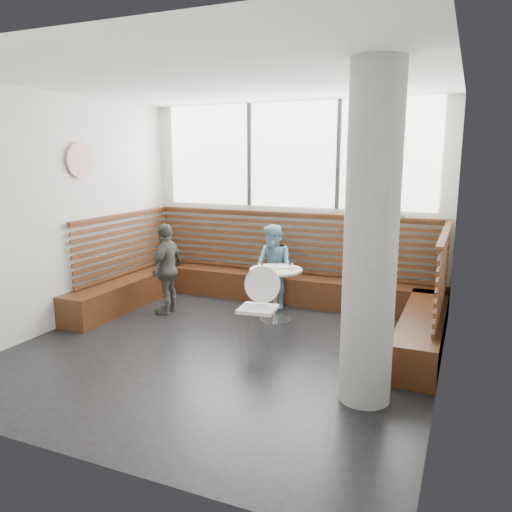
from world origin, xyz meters
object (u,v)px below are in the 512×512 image
at_px(child_back, 274,267).
at_px(cafe_chair, 260,300).
at_px(concrete_column, 371,239).
at_px(child_left, 167,268).
at_px(adult_man, 376,269).
at_px(cafe_table, 276,284).

bearing_deg(child_back, cafe_chair, -54.59).
bearing_deg(concrete_column, cafe_chair, 147.60).
bearing_deg(cafe_chair, concrete_column, -38.15).
bearing_deg(child_left, concrete_column, 59.13).
relative_size(child_back, child_left, 0.96).
distance_m(concrete_column, adult_man, 1.95).
height_order(adult_man, child_left, adult_man).
bearing_deg(adult_man, concrete_column, -162.02).
bearing_deg(adult_man, cafe_table, 97.25).
height_order(cafe_table, child_back, child_back).
relative_size(cafe_table, adult_man, 0.42).
xyz_separation_m(cafe_chair, child_back, (-0.40, 1.50, 0.08)).
bearing_deg(child_back, adult_man, -0.75).
xyz_separation_m(concrete_column, adult_man, (-0.24, 1.81, -0.68)).
bearing_deg(child_left, adult_man, 88.66).
xyz_separation_m(adult_man, child_left, (-3.08, -0.20, -0.23)).
bearing_deg(child_back, cafe_table, -45.55).
height_order(adult_man, child_back, adult_man).
relative_size(concrete_column, child_left, 2.32).
xyz_separation_m(adult_man, child_back, (-1.68, 0.65, -0.26)).
height_order(cafe_chair, child_back, child_back).
xyz_separation_m(cafe_table, child_back, (-0.26, 0.58, 0.11)).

